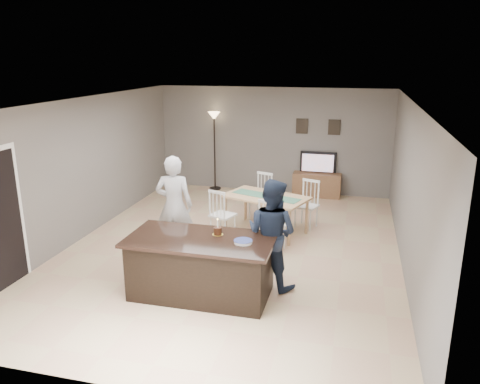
% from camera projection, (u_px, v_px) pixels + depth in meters
% --- Properties ---
extents(floor, '(8.00, 8.00, 0.00)m').
position_uv_depth(floor, '(233.00, 248.00, 8.72)').
color(floor, tan).
rests_on(floor, ground).
extents(room_shell, '(8.00, 8.00, 8.00)m').
position_uv_depth(room_shell, '(232.00, 160.00, 8.25)').
color(room_shell, slate).
rests_on(room_shell, floor).
extents(kitchen_island, '(2.15, 1.10, 0.90)m').
position_uv_depth(kitchen_island, '(201.00, 266.00, 6.92)').
color(kitchen_island, black).
rests_on(kitchen_island, floor).
extents(tv_console, '(1.20, 0.40, 0.60)m').
position_uv_depth(tv_console, '(317.00, 185.00, 11.87)').
color(tv_console, brown).
rests_on(tv_console, floor).
extents(television, '(0.91, 0.12, 0.53)m').
position_uv_depth(television, '(318.00, 163.00, 11.77)').
color(television, black).
rests_on(television, tv_console).
extents(tv_screen_glow, '(0.78, 0.00, 0.78)m').
position_uv_depth(tv_screen_glow, '(318.00, 163.00, 11.70)').
color(tv_screen_glow, orange).
rests_on(tv_screen_glow, tv_console).
extents(picture_frames, '(1.10, 0.02, 0.38)m').
position_uv_depth(picture_frames, '(318.00, 127.00, 11.66)').
color(picture_frames, black).
rests_on(picture_frames, room_shell).
extents(woman, '(0.71, 0.52, 1.80)m').
position_uv_depth(woman, '(174.00, 205.00, 8.27)').
color(woman, '#B4B3B8').
rests_on(woman, floor).
extents(man, '(1.01, 0.90, 1.71)m').
position_uv_depth(man, '(272.00, 233.00, 7.10)').
color(man, '#182236').
rests_on(man, floor).
extents(birthday_cake, '(0.16, 0.16, 0.25)m').
position_uv_depth(birthday_cake, '(218.00, 231.00, 6.91)').
color(birthday_cake, gold).
rests_on(birthday_cake, kitchen_island).
extents(plate_stack, '(0.26, 0.26, 0.04)m').
position_uv_depth(plate_stack, '(243.00, 242.00, 6.61)').
color(plate_stack, white).
rests_on(plate_stack, kitchen_island).
extents(dining_table, '(2.06, 2.24, 0.99)m').
position_uv_depth(dining_table, '(266.00, 202.00, 9.35)').
color(dining_table, tan).
rests_on(dining_table, floor).
extents(floor_lamp, '(0.31, 0.31, 2.06)m').
position_uv_depth(floor_lamp, '(214.00, 130.00, 12.16)').
color(floor_lamp, black).
rests_on(floor_lamp, floor).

